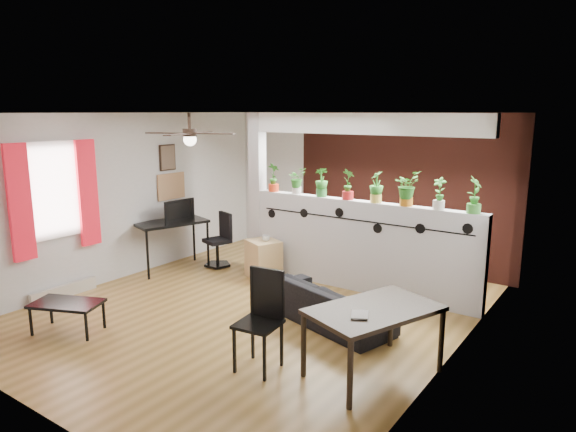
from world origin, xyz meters
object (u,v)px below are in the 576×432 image
(potted_plant_5, at_px, (407,187))
(office_chair, at_px, (220,243))
(potted_plant_7, at_px, (475,194))
(coffee_table, at_px, (67,305))
(sofa, at_px, (328,304))
(computer_desk, at_px, (171,226))
(cup, at_px, (266,238))
(folding_chair, at_px, (263,310))
(ceiling_fan, at_px, (190,135))
(potted_plant_4, at_px, (376,186))
(potted_plant_1, at_px, (297,180))
(potted_plant_0, at_px, (274,176))
(cube_shelf, at_px, (263,259))
(potted_plant_2, at_px, (322,181))
(potted_plant_6, at_px, (439,192))
(dining_table, at_px, (374,315))
(potted_plant_3, at_px, (348,183))

(potted_plant_5, bearing_deg, office_chair, -174.85)
(potted_plant_7, xyz_separation_m, coffee_table, (-3.78, -3.35, -1.26))
(sofa, xyz_separation_m, computer_desk, (-3.28, 0.43, 0.50))
(office_chair, bearing_deg, cup, -2.90)
(folding_chair, relative_size, coffee_table, 1.12)
(ceiling_fan, xyz_separation_m, cup, (0.11, 1.46, -1.66))
(potted_plant_4, bearing_deg, cup, -168.78)
(potted_plant_1, xyz_separation_m, computer_desk, (-1.92, -0.88, -0.82))
(office_chair, bearing_deg, computer_desk, -131.89)
(potted_plant_0, distance_m, cup, 1.00)
(folding_chair, bearing_deg, computer_desk, 151.58)
(potted_plant_5, distance_m, cup, 2.39)
(cup, bearing_deg, potted_plant_0, 105.12)
(cube_shelf, height_order, computer_desk, computer_desk)
(potted_plant_7, xyz_separation_m, folding_chair, (-1.34, -2.67, -0.99))
(potted_plant_2, distance_m, folding_chair, 2.98)
(ceiling_fan, distance_m, potted_plant_2, 2.15)
(folding_chair, bearing_deg, potted_plant_6, 71.62)
(cube_shelf, height_order, coffee_table, cube_shelf)
(office_chair, bearing_deg, sofa, -20.40)
(ceiling_fan, distance_m, folding_chair, 2.65)
(cup, bearing_deg, potted_plant_2, 22.75)
(office_chair, bearing_deg, ceiling_fan, -58.80)
(potted_plant_2, xyz_separation_m, potted_plant_4, (0.90, 0.00, 0.00))
(dining_table, bearing_deg, cup, 146.34)
(potted_plant_5, bearing_deg, folding_chair, -99.25)
(coffee_table, bearing_deg, folding_chair, 15.65)
(folding_chair, bearing_deg, cup, 126.67)
(potted_plant_0, relative_size, office_chair, 0.51)
(cup, relative_size, dining_table, 0.08)
(potted_plant_1, relative_size, potted_plant_2, 0.93)
(cube_shelf, relative_size, dining_table, 0.41)
(potted_plant_2, xyz_separation_m, sofa, (0.91, -1.31, -1.34))
(potted_plant_6, xyz_separation_m, cube_shelf, (-2.67, -0.34, -1.27))
(potted_plant_1, height_order, sofa, potted_plant_1)
(potted_plant_2, relative_size, folding_chair, 0.42)
(potted_plant_5, bearing_deg, potted_plant_6, -0.00)
(cube_shelf, bearing_deg, potted_plant_1, 63.53)
(potted_plant_2, bearing_deg, cube_shelf, -158.45)
(potted_plant_3, relative_size, potted_plant_4, 1.03)
(sofa, xyz_separation_m, folding_chair, (0.01, -1.36, 0.37))
(computer_desk, bearing_deg, potted_plant_7, 10.80)
(potted_plant_1, relative_size, computer_desk, 0.32)
(potted_plant_2, bearing_deg, potted_plant_7, 0.00)
(cube_shelf, distance_m, dining_table, 3.36)
(potted_plant_6, xyz_separation_m, sofa, (-0.90, -1.31, -1.33))
(potted_plant_6, bearing_deg, potted_plant_0, 180.00)
(potted_plant_3, bearing_deg, potted_plant_0, 180.00)
(folding_chair, bearing_deg, potted_plant_5, 80.75)
(potted_plant_3, relative_size, potted_plant_5, 0.95)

